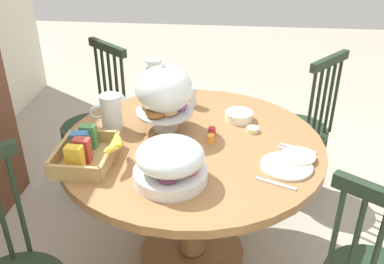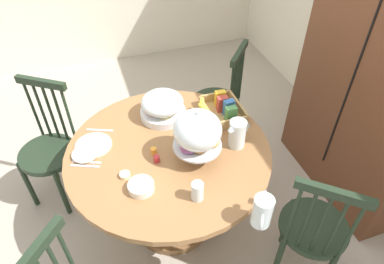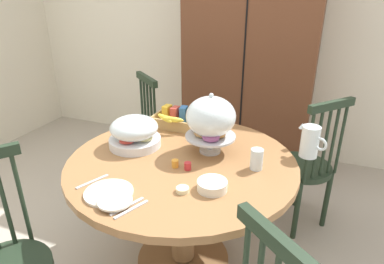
{
  "view_description": "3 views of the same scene",
  "coord_description": "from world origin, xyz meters",
  "px_view_note": "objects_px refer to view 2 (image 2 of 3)",
  "views": [
    {
      "loc": [
        -1.63,
        -0.15,
        1.74
      ],
      "look_at": [
        0.1,
        0.02,
        0.79
      ],
      "focal_mm": 39.97,
      "sensor_mm": 36.0,
      "label": 1
    },
    {
      "loc": [
        1.55,
        -0.31,
        2.21
      ],
      "look_at": [
        0.1,
        0.17,
        0.84
      ],
      "focal_mm": 32.5,
      "sensor_mm": 36.0,
      "label": 2
    },
    {
      "loc": [
        0.74,
        -1.44,
        1.6
      ],
      "look_at": [
        0.1,
        0.17,
        0.84
      ],
      "focal_mm": 31.41,
      "sensor_mm": 36.0,
      "label": 3
    }
  ],
  "objects_px": {
    "pastry_stand_with_dome": "(197,132)",
    "butter_dish": "(125,175)",
    "china_plate_large": "(93,145)",
    "cereal_bowl": "(141,187)",
    "windsor_chair_by_cabinet": "(218,103)",
    "windsor_chair_facing_door": "(50,151)",
    "fruit_platter_covered": "(163,106)",
    "orange_juice_pitcher": "(237,135)",
    "milk_pitcher": "(262,212)",
    "drinking_glass": "(197,191)",
    "china_plate_small": "(85,154)",
    "windsor_chair_near_window": "(313,230)",
    "cereal_basket": "(222,109)",
    "dining_table": "(170,173)"
  },
  "relations": [
    {
      "from": "fruit_platter_covered",
      "to": "butter_dish",
      "type": "distance_m",
      "value": 0.56
    },
    {
      "from": "pastry_stand_with_dome",
      "to": "drinking_glass",
      "type": "distance_m",
      "value": 0.33
    },
    {
      "from": "china_plate_small",
      "to": "drinking_glass",
      "type": "height_order",
      "value": "drinking_glass"
    },
    {
      "from": "orange_juice_pitcher",
      "to": "cereal_bowl",
      "type": "relative_size",
      "value": 1.28
    },
    {
      "from": "fruit_platter_covered",
      "to": "china_plate_small",
      "type": "distance_m",
      "value": 0.58
    },
    {
      "from": "fruit_platter_covered",
      "to": "orange_juice_pitcher",
      "type": "relative_size",
      "value": 1.67
    },
    {
      "from": "windsor_chair_facing_door",
      "to": "windsor_chair_near_window",
      "type": "bearing_deg",
      "value": 50.82
    },
    {
      "from": "windsor_chair_facing_door",
      "to": "pastry_stand_with_dome",
      "type": "height_order",
      "value": "pastry_stand_with_dome"
    },
    {
      "from": "windsor_chair_by_cabinet",
      "to": "china_plate_large",
      "type": "relative_size",
      "value": 4.43
    },
    {
      "from": "windsor_chair_facing_door",
      "to": "cereal_bowl",
      "type": "relative_size",
      "value": 6.96
    },
    {
      "from": "windsor_chair_near_window",
      "to": "pastry_stand_with_dome",
      "type": "distance_m",
      "value": 0.88
    },
    {
      "from": "pastry_stand_with_dome",
      "to": "butter_dish",
      "type": "height_order",
      "value": "pastry_stand_with_dome"
    },
    {
      "from": "windsor_chair_by_cabinet",
      "to": "butter_dish",
      "type": "relative_size",
      "value": 16.25
    },
    {
      "from": "cereal_basket",
      "to": "cereal_bowl",
      "type": "xyz_separation_m",
      "value": [
        0.46,
        -0.65,
        -0.02
      ]
    },
    {
      "from": "dining_table",
      "to": "milk_pitcher",
      "type": "bearing_deg",
      "value": 24.71
    },
    {
      "from": "cereal_bowl",
      "to": "butter_dish",
      "type": "xyz_separation_m",
      "value": [
        -0.12,
        -0.07,
        -0.01
      ]
    },
    {
      "from": "dining_table",
      "to": "drinking_glass",
      "type": "bearing_deg",
      "value": 6.82
    },
    {
      "from": "windsor_chair_near_window",
      "to": "china_plate_small",
      "type": "distance_m",
      "value": 1.4
    },
    {
      "from": "fruit_platter_covered",
      "to": "drinking_glass",
      "type": "xyz_separation_m",
      "value": [
        0.71,
        -0.01,
        -0.03
      ]
    },
    {
      "from": "windsor_chair_by_cabinet",
      "to": "windsor_chair_facing_door",
      "type": "distance_m",
      "value": 1.36
    },
    {
      "from": "china_plate_large",
      "to": "butter_dish",
      "type": "xyz_separation_m",
      "value": [
        0.3,
        0.14,
        0.01
      ]
    },
    {
      "from": "fruit_platter_covered",
      "to": "windsor_chair_by_cabinet",
      "type": "bearing_deg",
      "value": 122.99
    },
    {
      "from": "windsor_chair_by_cabinet",
      "to": "cereal_basket",
      "type": "xyz_separation_m",
      "value": [
        0.47,
        -0.18,
        0.33
      ]
    },
    {
      "from": "china_plate_small",
      "to": "cereal_bowl",
      "type": "distance_m",
      "value": 0.44
    },
    {
      "from": "windsor_chair_facing_door",
      "to": "dining_table",
      "type": "bearing_deg",
      "value": 53.95
    },
    {
      "from": "dining_table",
      "to": "orange_juice_pitcher",
      "type": "height_order",
      "value": "orange_juice_pitcher"
    },
    {
      "from": "china_plate_small",
      "to": "windsor_chair_near_window",
      "type": "bearing_deg",
      "value": 57.9
    },
    {
      "from": "windsor_chair_by_cabinet",
      "to": "drinking_glass",
      "type": "xyz_separation_m",
      "value": [
        1.07,
        -0.57,
        0.34
      ]
    },
    {
      "from": "china_plate_small",
      "to": "cereal_bowl",
      "type": "height_order",
      "value": "cereal_bowl"
    },
    {
      "from": "china_plate_large",
      "to": "cereal_bowl",
      "type": "distance_m",
      "value": 0.47
    },
    {
      "from": "windsor_chair_by_cabinet",
      "to": "milk_pitcher",
      "type": "bearing_deg",
      "value": -13.85
    },
    {
      "from": "windsor_chair_facing_door",
      "to": "butter_dish",
      "type": "height_order",
      "value": "windsor_chair_facing_door"
    },
    {
      "from": "windsor_chair_near_window",
      "to": "dining_table",
      "type": "bearing_deg",
      "value": -132.3
    },
    {
      "from": "windsor_chair_near_window",
      "to": "windsor_chair_by_cabinet",
      "type": "relative_size",
      "value": 1.0
    },
    {
      "from": "milk_pitcher",
      "to": "drinking_glass",
      "type": "relative_size",
      "value": 1.6
    },
    {
      "from": "pastry_stand_with_dome",
      "to": "china_plate_small",
      "type": "distance_m",
      "value": 0.68
    },
    {
      "from": "pastry_stand_with_dome",
      "to": "fruit_platter_covered",
      "type": "relative_size",
      "value": 1.15
    },
    {
      "from": "windsor_chair_near_window",
      "to": "butter_dish",
      "type": "xyz_separation_m",
      "value": [
        -0.49,
        -0.96,
        0.3
      ]
    },
    {
      "from": "pastry_stand_with_dome",
      "to": "orange_juice_pitcher",
      "type": "relative_size",
      "value": 1.92
    },
    {
      "from": "windsor_chair_near_window",
      "to": "windsor_chair_by_cabinet",
      "type": "bearing_deg",
      "value": -177.14
    },
    {
      "from": "china_plate_large",
      "to": "drinking_glass",
      "type": "relative_size",
      "value": 2.0
    },
    {
      "from": "windsor_chair_near_window",
      "to": "china_plate_large",
      "type": "bearing_deg",
      "value": -125.88
    },
    {
      "from": "milk_pitcher",
      "to": "cereal_bowl",
      "type": "xyz_separation_m",
      "value": [
        -0.39,
        -0.51,
        -0.06
      ]
    },
    {
      "from": "orange_juice_pitcher",
      "to": "butter_dish",
      "type": "relative_size",
      "value": 2.99
    },
    {
      "from": "drinking_glass",
      "to": "butter_dish",
      "type": "xyz_separation_m",
      "value": [
        -0.27,
        -0.33,
        -0.04
      ]
    },
    {
      "from": "fruit_platter_covered",
      "to": "china_plate_small",
      "type": "xyz_separation_m",
      "value": [
        0.21,
        -0.53,
        -0.07
      ]
    },
    {
      "from": "windsor_chair_by_cabinet",
      "to": "orange_juice_pitcher",
      "type": "relative_size",
      "value": 5.43
    },
    {
      "from": "china_plate_large",
      "to": "cereal_bowl",
      "type": "xyz_separation_m",
      "value": [
        0.42,
        0.2,
        0.02
      ]
    },
    {
      "from": "orange_juice_pitcher",
      "to": "china_plate_large",
      "type": "height_order",
      "value": "orange_juice_pitcher"
    },
    {
      "from": "milk_pitcher",
      "to": "china_plate_large",
      "type": "bearing_deg",
      "value": -138.65
    }
  ]
}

